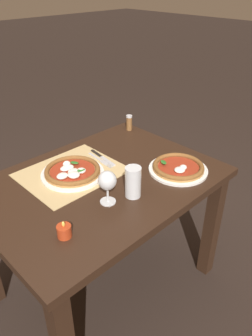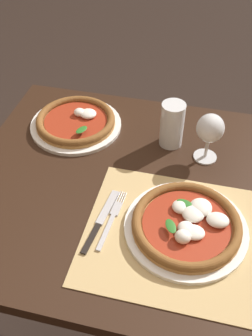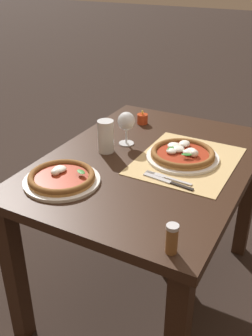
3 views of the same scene
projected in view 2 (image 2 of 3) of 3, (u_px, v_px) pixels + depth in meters
ground_plane at (152, 312)px, 1.61m from camera, size 24.00×24.00×0.00m
dining_table at (162, 217)px, 1.17m from camera, size 1.14×0.83×0.74m
paper_placemat at (180, 237)px, 0.98m from camera, size 0.48×0.40×0.00m
pizza_near at (187, 224)px, 0.98m from camera, size 0.31×0.31×0.05m
pizza_far at (76, 122)px, 1.28m from camera, size 0.30×0.30×0.05m
wine_glass at (210, 130)px, 1.11m from camera, size 0.08×0.08×0.16m
pint_glass at (172, 125)px, 1.19m from camera, size 0.07×0.07×0.15m
fork at (112, 219)px, 1.01m from camera, size 0.03×0.20×0.00m
knife at (101, 220)px, 1.01m from camera, size 0.04×0.22×0.01m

